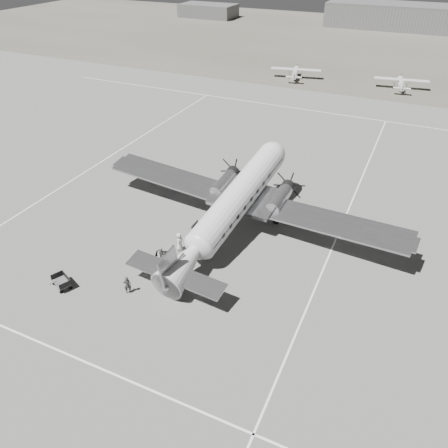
{
  "coord_description": "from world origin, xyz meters",
  "views": [
    {
      "loc": [
        16.27,
        -27.27,
        23.59
      ],
      "look_at": [
        2.92,
        1.72,
        2.2
      ],
      "focal_mm": 35.0,
      "sensor_mm": 36.0,
      "label": 1
    }
  ],
  "objects_px": {
    "hangar_main": "(401,16)",
    "light_plane_left": "(295,73)",
    "baggage_cart_near": "(165,259)",
    "ground_crew": "(127,285)",
    "light_plane_right": "(401,84)",
    "ramp_agent": "(161,257)",
    "shed_secondary": "(208,11)",
    "baggage_cart_far": "(62,282)",
    "passenger": "(179,242)",
    "dc3_airliner": "(233,206)"
  },
  "relations": [
    {
      "from": "light_plane_right",
      "to": "ramp_agent",
      "type": "relative_size",
      "value": 4.86
    },
    {
      "from": "ground_crew",
      "to": "ramp_agent",
      "type": "height_order",
      "value": "ramp_agent"
    },
    {
      "from": "shed_secondary",
      "to": "ramp_agent",
      "type": "bearing_deg",
      "value": -65.28
    },
    {
      "from": "baggage_cart_near",
      "to": "passenger",
      "type": "xyz_separation_m",
      "value": [
        0.19,
        2.18,
        0.4
      ]
    },
    {
      "from": "light_plane_right",
      "to": "baggage_cart_near",
      "type": "height_order",
      "value": "light_plane_right"
    },
    {
      "from": "hangar_main",
      "to": "baggage_cart_near",
      "type": "bearing_deg",
      "value": -92.57
    },
    {
      "from": "baggage_cart_far",
      "to": "light_plane_right",
      "type": "bearing_deg",
      "value": 98.48
    },
    {
      "from": "hangar_main",
      "to": "ramp_agent",
      "type": "xyz_separation_m",
      "value": [
        -5.55,
        -123.29,
        -2.32
      ]
    },
    {
      "from": "hangar_main",
      "to": "light_plane_left",
      "type": "bearing_deg",
      "value": -100.82
    },
    {
      "from": "light_plane_right",
      "to": "ramp_agent",
      "type": "height_order",
      "value": "light_plane_right"
    },
    {
      "from": "shed_secondary",
      "to": "passenger",
      "type": "relative_size",
      "value": 10.3
    },
    {
      "from": "shed_secondary",
      "to": "baggage_cart_far",
      "type": "bearing_deg",
      "value": -68.58
    },
    {
      "from": "passenger",
      "to": "shed_secondary",
      "type": "bearing_deg",
      "value": 4.51
    },
    {
      "from": "ground_crew",
      "to": "baggage_cart_far",
      "type": "bearing_deg",
      "value": -20.03
    },
    {
      "from": "hangar_main",
      "to": "light_plane_right",
      "type": "bearing_deg",
      "value": -83.55
    },
    {
      "from": "ramp_agent",
      "to": "hangar_main",
      "type": "bearing_deg",
      "value": 5.07
    },
    {
      "from": "baggage_cart_far",
      "to": "shed_secondary",
      "type": "bearing_deg",
      "value": 135.41
    },
    {
      "from": "hangar_main",
      "to": "light_plane_right",
      "type": "height_order",
      "value": "hangar_main"
    },
    {
      "from": "light_plane_right",
      "to": "ramp_agent",
      "type": "distance_m",
      "value": 62.2
    },
    {
      "from": "baggage_cart_far",
      "to": "ground_crew",
      "type": "relative_size",
      "value": 1.1
    },
    {
      "from": "hangar_main",
      "to": "light_plane_left",
      "type": "height_order",
      "value": "hangar_main"
    },
    {
      "from": "hangar_main",
      "to": "ramp_agent",
      "type": "height_order",
      "value": "hangar_main"
    },
    {
      "from": "ramp_agent",
      "to": "baggage_cart_far",
      "type": "bearing_deg",
      "value": 141.4
    },
    {
      "from": "dc3_airliner",
      "to": "baggage_cart_far",
      "type": "distance_m",
      "value": 15.88
    },
    {
      "from": "shed_secondary",
      "to": "ramp_agent",
      "type": "relative_size",
      "value": 9.2
    },
    {
      "from": "hangar_main",
      "to": "passenger",
      "type": "distance_m",
      "value": 120.82
    },
    {
      "from": "light_plane_left",
      "to": "baggage_cart_far",
      "type": "distance_m",
      "value": 65.29
    },
    {
      "from": "shed_secondary",
      "to": "light_plane_left",
      "type": "xyz_separation_m",
      "value": [
        47.84,
        -58.6,
        -1.0
      ]
    },
    {
      "from": "light_plane_left",
      "to": "baggage_cart_far",
      "type": "xyz_separation_m",
      "value": [
        0.76,
        -65.29,
        -0.52
      ]
    },
    {
      "from": "ground_crew",
      "to": "hangar_main",
      "type": "bearing_deg",
      "value": -130.76
    },
    {
      "from": "dc3_airliner",
      "to": "light_plane_right",
      "type": "bearing_deg",
      "value": 85.47
    },
    {
      "from": "passenger",
      "to": "light_plane_left",
      "type": "bearing_deg",
      "value": -13.96
    },
    {
      "from": "baggage_cart_near",
      "to": "ground_crew",
      "type": "distance_m",
      "value": 4.44
    },
    {
      "from": "passenger",
      "to": "ground_crew",
      "type": "bearing_deg",
      "value": 151.12
    },
    {
      "from": "light_plane_right",
      "to": "light_plane_left",
      "type": "bearing_deg",
      "value": 175.12
    },
    {
      "from": "hangar_main",
      "to": "shed_secondary",
      "type": "relative_size",
      "value": 2.33
    },
    {
      "from": "hangar_main",
      "to": "ground_crew",
      "type": "xyz_separation_m",
      "value": [
        -6.24,
        -127.23,
        -2.52
      ]
    },
    {
      "from": "shed_secondary",
      "to": "baggage_cart_near",
      "type": "relative_size",
      "value": 10.82
    },
    {
      "from": "hangar_main",
      "to": "ground_crew",
      "type": "bearing_deg",
      "value": -92.81
    },
    {
      "from": "baggage_cart_far",
      "to": "hangar_main",
      "type": "bearing_deg",
      "value": 108.93
    },
    {
      "from": "baggage_cart_far",
      "to": "ramp_agent",
      "type": "height_order",
      "value": "ramp_agent"
    },
    {
      "from": "dc3_airliner",
      "to": "ramp_agent",
      "type": "distance_m",
      "value": 8.08
    },
    {
      "from": "hangar_main",
      "to": "ramp_agent",
      "type": "distance_m",
      "value": 123.44
    },
    {
      "from": "baggage_cart_near",
      "to": "ground_crew",
      "type": "bearing_deg",
      "value": -120.86
    },
    {
      "from": "baggage_cart_far",
      "to": "passenger",
      "type": "height_order",
      "value": "passenger"
    },
    {
      "from": "shed_secondary",
      "to": "passenger",
      "type": "height_order",
      "value": "shed_secondary"
    },
    {
      "from": "hangar_main",
      "to": "dc3_airliner",
      "type": "distance_m",
      "value": 116.3
    },
    {
      "from": "light_plane_left",
      "to": "light_plane_right",
      "type": "height_order",
      "value": "light_plane_left"
    },
    {
      "from": "hangar_main",
      "to": "baggage_cart_far",
      "type": "xyz_separation_m",
      "value": [
        -11.39,
        -128.89,
        -2.82
      ]
    },
    {
      "from": "ramp_agent",
      "to": "shed_secondary",
      "type": "bearing_deg",
      "value": 32.36
    }
  ]
}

